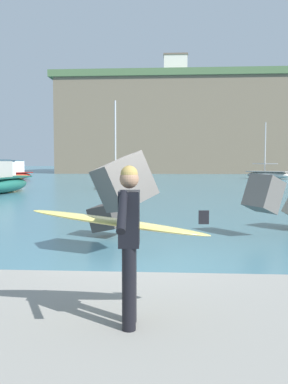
{
  "coord_description": "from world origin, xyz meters",
  "views": [
    {
      "loc": [
        0.76,
        -8.66,
        2.05
      ],
      "look_at": [
        0.15,
        0.5,
        1.4
      ],
      "focal_mm": 39.72,
      "sensor_mm": 36.0,
      "label": 1
    }
  ],
  "objects_px": {
    "boat_mid_left": "(2,182)",
    "station_building_central": "(269,81)",
    "surfer_with_board": "(127,231)",
    "station_building_west": "(176,67)",
    "boat_near_centre": "(15,174)",
    "boat_far_centre": "(116,181)",
    "boat_mid_centre": "(2,178)",
    "boat_near_left": "(268,175)"
  },
  "relations": [
    {
      "from": "boat_mid_left",
      "to": "station_building_central",
      "type": "height_order",
      "value": "station_building_central"
    },
    {
      "from": "surfer_with_board",
      "to": "station_building_west",
      "type": "xyz_separation_m",
      "value": [
        1.03,
        76.52,
        18.59
      ]
    },
    {
      "from": "boat_near_centre",
      "to": "station_building_central",
      "type": "distance_m",
      "value": 64.98
    },
    {
      "from": "boat_mid_left",
      "to": "boat_far_centre",
      "type": "height_order",
      "value": "boat_far_centre"
    },
    {
      "from": "boat_mid_left",
      "to": "boat_mid_centre",
      "type": "distance_m",
      "value": 8.55
    },
    {
      "from": "boat_far_centre",
      "to": "station_building_central",
      "type": "xyz_separation_m",
      "value": [
        25.58,
        64.1,
        19.26
      ]
    },
    {
      "from": "surfer_with_board",
      "to": "station_building_central",
      "type": "distance_m",
      "value": 96.28
    },
    {
      "from": "boat_near_left",
      "to": "boat_mid_left",
      "type": "xyz_separation_m",
      "value": [
        -22.62,
        -24.87,
        0.2
      ]
    },
    {
      "from": "surfer_with_board",
      "to": "boat_mid_centre",
      "type": "xyz_separation_m",
      "value": [
        -13.87,
        30.28,
        -0.61
      ]
    },
    {
      "from": "boat_far_centre",
      "to": "station_building_central",
      "type": "relative_size",
      "value": 0.98
    },
    {
      "from": "boat_near_left",
      "to": "boat_far_centre",
      "type": "xyz_separation_m",
      "value": [
        -15.85,
        -19.37,
        0.02
      ]
    },
    {
      "from": "station_building_west",
      "to": "station_building_central",
      "type": "distance_m",
      "value": 25.8
    },
    {
      "from": "surfer_with_board",
      "to": "station_building_central",
      "type": "height_order",
      "value": "station_building_central"
    },
    {
      "from": "boat_mid_centre",
      "to": "station_building_west",
      "type": "bearing_deg",
      "value": 72.14
    },
    {
      "from": "station_building_central",
      "to": "boat_mid_left",
      "type": "bearing_deg",
      "value": -114.93
    },
    {
      "from": "surfer_with_board",
      "to": "station_building_west",
      "type": "distance_m",
      "value": 78.75
    },
    {
      "from": "surfer_with_board",
      "to": "boat_near_left",
      "type": "bearing_deg",
      "value": 75.76
    },
    {
      "from": "boat_near_centre",
      "to": "station_building_west",
      "type": "height_order",
      "value": "station_building_west"
    },
    {
      "from": "boat_near_centre",
      "to": "station_building_central",
      "type": "relative_size",
      "value": 0.7
    },
    {
      "from": "boat_near_centre",
      "to": "boat_far_centre",
      "type": "distance_m",
      "value": 21.58
    },
    {
      "from": "surfer_with_board",
      "to": "boat_far_centre",
      "type": "distance_m",
      "value": 28.14
    },
    {
      "from": "boat_near_left",
      "to": "station_building_central",
      "type": "xyz_separation_m",
      "value": [
        9.72,
        44.72,
        19.28
      ]
    },
    {
      "from": "boat_near_centre",
      "to": "boat_far_centre",
      "type": "bearing_deg",
      "value": -49.16
    },
    {
      "from": "boat_near_centre",
      "to": "boat_mid_centre",
      "type": "height_order",
      "value": "boat_near_centre"
    },
    {
      "from": "boat_mid_left",
      "to": "boat_mid_centre",
      "type": "xyz_separation_m",
      "value": [
        -3.23,
        7.91,
        -0.06
      ]
    },
    {
      "from": "boat_mid_centre",
      "to": "station_building_west",
      "type": "distance_m",
      "value": 52.24
    },
    {
      "from": "boat_near_centre",
      "to": "station_building_central",
      "type": "height_order",
      "value": "station_building_central"
    },
    {
      "from": "boat_near_left",
      "to": "boat_far_centre",
      "type": "bearing_deg",
      "value": -129.29
    },
    {
      "from": "boat_near_left",
      "to": "boat_mid_left",
      "type": "relative_size",
      "value": 1.06
    },
    {
      "from": "boat_near_centre",
      "to": "station_building_west",
      "type": "distance_m",
      "value": 42.13
    },
    {
      "from": "boat_mid_centre",
      "to": "station_building_central",
      "type": "distance_m",
      "value": 73.73
    },
    {
      "from": "boat_near_centre",
      "to": "boat_mid_left",
      "type": "bearing_deg",
      "value": -71.4
    },
    {
      "from": "boat_near_centre",
      "to": "boat_mid_left",
      "type": "relative_size",
      "value": 0.74
    },
    {
      "from": "boat_near_centre",
      "to": "boat_mid_left",
      "type": "xyz_separation_m",
      "value": [
        7.34,
        -21.82,
        0.04
      ]
    },
    {
      "from": "boat_mid_left",
      "to": "station_building_west",
      "type": "distance_m",
      "value": 58.61
    },
    {
      "from": "boat_far_centre",
      "to": "station_building_central",
      "type": "height_order",
      "value": "station_building_central"
    },
    {
      "from": "boat_near_left",
      "to": "boat_far_centre",
      "type": "distance_m",
      "value": 25.03
    },
    {
      "from": "boat_near_left",
      "to": "boat_near_centre",
      "type": "bearing_deg",
      "value": -174.2
    },
    {
      "from": "boat_near_centre",
      "to": "boat_mid_centre",
      "type": "bearing_deg",
      "value": -73.52
    },
    {
      "from": "boat_near_left",
      "to": "boat_near_centre",
      "type": "distance_m",
      "value": 30.12
    },
    {
      "from": "boat_far_centre",
      "to": "boat_near_left",
      "type": "bearing_deg",
      "value": 50.71
    },
    {
      "from": "boat_near_centre",
      "to": "boat_mid_left",
      "type": "height_order",
      "value": "boat_near_centre"
    }
  ]
}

